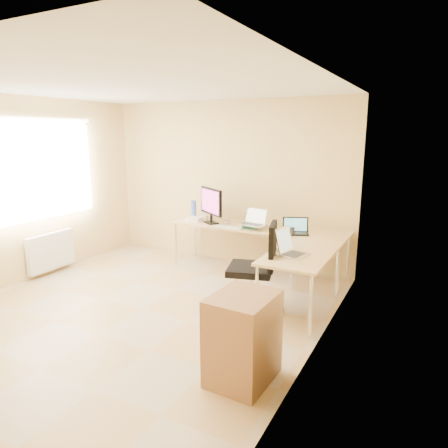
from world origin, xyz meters
The scene contains 25 objects.
floor centered at (0.00, 0.00, 0.00)m, with size 4.50×4.50×0.00m, color tan.
ceiling centered at (0.00, 0.00, 2.60)m, with size 4.50×4.50×0.00m, color white.
wall_back centered at (0.00, 2.25, 1.30)m, with size 4.50×4.50×0.00m, color #CEB97E.
wall_left centered at (-2.10, 0.00, 1.30)m, with size 4.50×4.50×0.00m, color #CEB97E.
wall_right centered at (2.10, 0.00, 1.30)m, with size 4.50×4.50×0.00m, color #CEB97E.
desk_main centered at (0.72, 1.85, 0.36)m, with size 2.65×0.70×0.73m, color tan.
desk_return centered at (1.70, 0.85, 0.36)m, with size 0.70×1.30×0.73m, color tan.
monitor centered at (0.00, 1.73, 1.01)m, with size 0.64×0.21×0.55m, color black.
book_stack centered at (0.62, 1.82, 0.76)m, with size 0.24×0.33×0.05m, color #1F7C6D.
laptop_center centered at (0.72, 1.68, 0.90)m, with size 0.36×0.28×0.23m, color #B1B1B6.
laptop_black centered at (1.36, 1.68, 0.84)m, with size 0.35×0.26×0.22m, color black.
keyboard centered at (0.39, 1.55, 0.74)m, with size 0.42×0.12×0.02m, color silver.
mouse centered at (0.70, 1.75, 0.75)m, with size 0.09×0.06×0.03m, color white.
mug centered at (-0.18, 1.83, 0.78)m, with size 0.11×0.11×0.10m, color white.
cd_stack centered at (0.22, 1.83, 0.75)m, with size 0.13×0.13×0.03m, color #B7B3D4.
water_bottle centered at (-0.40, 1.86, 0.88)m, with size 0.09×0.09×0.31m, color #3D64B0.
papers centered at (-0.40, 1.82, 0.73)m, with size 0.24×0.34×0.01m, color white.
white_box centered at (-0.28, 1.72, 0.77)m, with size 0.20×0.14×0.07m, color beige.
desk_fan centered at (-0.26, 2.05, 0.86)m, with size 0.20×0.20×0.26m, color silver.
black_cup centered at (1.35, 1.55, 0.79)m, with size 0.07×0.07×0.11m, color black.
laptop_return centered at (1.65, 0.69, 0.85)m, with size 0.29×0.37×0.25m, color silver.
office_chair centered at (1.18, 0.56, 0.50)m, with size 0.66×0.66×1.10m, color black.
cabinet centered at (1.69, -0.72, 0.36)m, with size 0.48×0.60×0.83m, color #A77236.
radiator centered at (-2.03, 0.40, 0.35)m, with size 0.09×0.80×0.55m, color white.
window centered at (-2.05, 0.40, 1.55)m, with size 0.10×1.80×1.40m, color white.
Camera 1 is at (3.01, -3.58, 2.09)m, focal length 32.54 mm.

